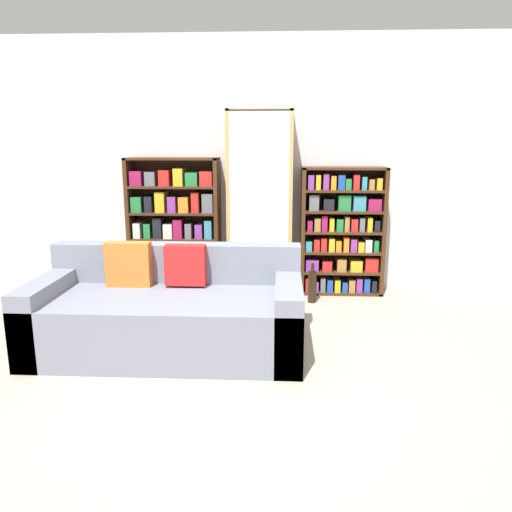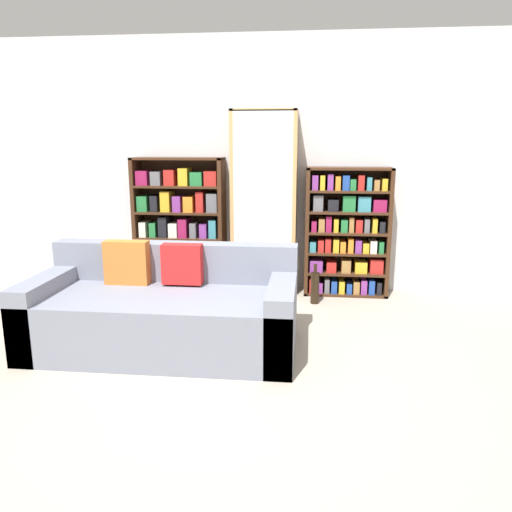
{
  "view_description": "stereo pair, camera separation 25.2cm",
  "coord_description": "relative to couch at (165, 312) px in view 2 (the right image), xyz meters",
  "views": [
    {
      "loc": [
        0.32,
        -2.95,
        1.59
      ],
      "look_at": [
        0.09,
        1.49,
        0.58
      ],
      "focal_mm": 35.0,
      "sensor_mm": 36.0,
      "label": 1
    },
    {
      "loc": [
        0.57,
        -2.93,
        1.59
      ],
      "look_at": [
        0.09,
        1.49,
        0.58
      ],
      "focal_mm": 35.0,
      "sensor_mm": 36.0,
      "label": 2
    }
  ],
  "objects": [
    {
      "name": "wall_back",
      "position": [
        0.55,
        1.81,
        1.06
      ],
      "size": [
        7.14,
        0.06,
        2.7
      ],
      "color": "silver",
      "rests_on": "ground"
    },
    {
      "name": "ground_plane",
      "position": [
        0.55,
        -0.72,
        -0.29
      ],
      "size": [
        16.0,
        16.0,
        0.0
      ],
      "primitive_type": "plane",
      "color": "gray"
    },
    {
      "name": "wine_bottle",
      "position": [
        1.19,
        1.22,
        -0.12
      ],
      "size": [
        0.09,
        0.09,
        0.41
      ],
      "color": "black",
      "rests_on": "ground"
    },
    {
      "name": "couch",
      "position": [
        0.0,
        0.0,
        0.0
      ],
      "size": [
        2.06,
        0.97,
        0.82
      ],
      "color": "slate",
      "rests_on": "ground"
    },
    {
      "name": "bookshelf_right",
      "position": [
        1.52,
        1.61,
        0.37
      ],
      "size": [
        0.88,
        0.32,
        1.35
      ],
      "color": "#3D2314",
      "rests_on": "ground"
    },
    {
      "name": "bookshelf_left",
      "position": [
        -0.27,
        1.61,
        0.41
      ],
      "size": [
        0.98,
        0.32,
        1.44
      ],
      "color": "#3D2314",
      "rests_on": "ground"
    },
    {
      "name": "display_cabinet",
      "position": [
        0.64,
        1.59,
        0.67
      ],
      "size": [
        0.68,
        0.36,
        1.92
      ],
      "color": "tan",
      "rests_on": "ground"
    }
  ]
}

